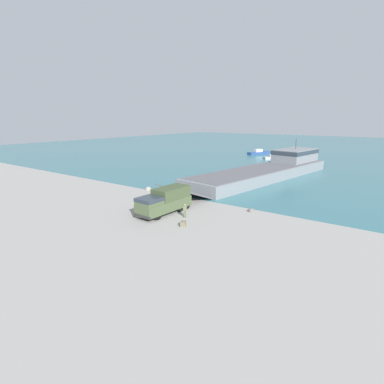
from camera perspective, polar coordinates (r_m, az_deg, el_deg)
name	(u,v)px	position (r m, az deg, el deg)	size (l,w,h in m)	color
ground_plane	(171,205)	(40.79, -4.01, -2.42)	(240.00, 240.00, 0.00)	gray
water_surface	(327,149)	(127.57, 24.31, 7.53)	(240.00, 180.00, 0.01)	#336B75
landing_craft	(272,168)	(62.96, 14.92, 4.49)	(14.72, 43.64, 7.13)	gray
military_truck	(165,201)	(36.90, -5.23, -1.63)	(2.85, 7.76, 3.05)	#475638
soldier_on_ramp	(185,210)	(35.24, -1.37, -3.41)	(0.49, 0.47, 1.65)	#566042
moored_boat_b	(259,152)	(100.84, 12.68, 7.36)	(5.46, 8.76, 1.66)	navy
moored_boat_c	(273,157)	(89.46, 15.21, 6.36)	(5.53, 4.92, 1.41)	#B7BABF
cargo_crate	(183,224)	(32.64, -1.69, -6.08)	(0.56, 0.68, 0.56)	#6B664C
shoreline_rock_a	(148,190)	(49.57, -8.33, 0.41)	(1.09, 1.09, 1.09)	gray
shoreline_rock_b	(251,212)	(38.46, 11.20, -3.67)	(0.88, 0.88, 0.88)	#66605B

